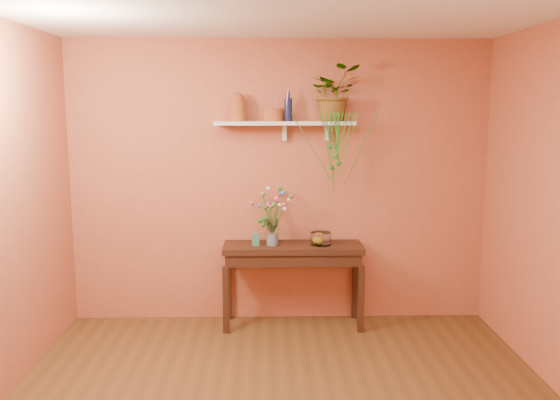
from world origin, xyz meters
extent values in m
cube|color=#B76543|center=(0.00, 2.00, 1.35)|extent=(4.00, 0.04, 2.70)
cube|color=#B76543|center=(0.00, -2.00, 1.35)|extent=(4.00, 0.04, 2.70)
cube|color=#321C12|center=(0.13, 1.77, 0.76)|extent=(1.30, 0.42, 0.06)
cube|color=#321C12|center=(0.13, 1.77, 0.68)|extent=(1.25, 0.38, 0.11)
cube|color=#321C12|center=(-0.50, 1.59, 0.31)|extent=(0.06, 0.06, 0.62)
cube|color=#321C12|center=(0.75, 1.59, 0.31)|extent=(0.06, 0.06, 0.62)
cube|color=#321C12|center=(-0.50, 1.95, 0.31)|extent=(0.06, 0.06, 0.62)
cube|color=#321C12|center=(0.75, 1.95, 0.31)|extent=(0.06, 0.06, 0.62)
cube|color=white|center=(0.05, 1.87, 1.92)|extent=(1.30, 0.24, 0.04)
cube|color=white|center=(0.05, 1.97, 1.83)|extent=(0.04, 0.05, 0.15)
cube|color=white|center=(0.45, 1.97, 1.83)|extent=(0.04, 0.05, 0.15)
cylinder|color=#AF5B2E|center=(-0.39, 1.88, 2.03)|extent=(0.20, 0.20, 0.19)
sphere|color=#AF5B2E|center=(-0.39, 1.88, 2.14)|extent=(0.12, 0.12, 0.12)
cylinder|color=#AF5B2E|center=(-0.06, 1.89, 2.00)|extent=(0.20, 0.20, 0.12)
cylinder|color=#131A3D|center=(0.08, 1.88, 2.04)|extent=(0.09, 0.09, 0.21)
cylinder|color=#131A3D|center=(0.08, 1.88, 2.18)|extent=(0.03, 0.03, 0.06)
imported|color=#217121|center=(0.50, 1.87, 2.19)|extent=(0.55, 0.51, 0.51)
cylinder|color=#217121|center=(0.50, 1.77, 1.77)|extent=(0.11, 0.07, 0.50)
cylinder|color=green|center=(0.52, 1.73, 1.82)|extent=(0.07, 0.02, 0.39)
cylinder|color=green|center=(0.62, 1.71, 1.83)|extent=(0.11, 0.08, 0.37)
cylinder|color=#217121|center=(0.51, 1.70, 1.85)|extent=(0.04, 0.08, 0.34)
cylinder|color=green|center=(0.48, 1.73, 1.70)|extent=(0.07, 0.11, 0.63)
cylinder|color=green|center=(0.52, 1.72, 1.86)|extent=(0.08, 0.18, 0.33)
cylinder|color=#217121|center=(0.73, 1.65, 1.69)|extent=(0.25, 0.25, 0.66)
cylinder|color=green|center=(0.53, 1.71, 1.83)|extent=(0.02, 0.13, 0.37)
cylinder|color=green|center=(0.56, 1.74, 1.82)|extent=(0.10, 0.02, 0.39)
cylinder|color=#217121|center=(0.29, 1.71, 1.70)|extent=(0.38, 0.08, 0.64)
cylinder|color=green|center=(0.55, 1.72, 1.76)|extent=(0.16, 0.12, 0.52)
cylinder|color=green|center=(0.65, 1.76, 1.81)|extent=(0.12, 0.03, 0.42)
cylinder|color=#217121|center=(0.44, 1.69, 1.84)|extent=(0.17, 0.13, 0.36)
cylinder|color=green|center=(0.48, 1.74, 1.86)|extent=(0.07, 0.17, 0.33)
cylinder|color=green|center=(0.53, 1.66, 1.74)|extent=(0.12, 0.23, 0.56)
cylinder|color=#217121|center=(0.46, 1.68, 1.66)|extent=(0.10, 0.19, 0.72)
cylinder|color=green|center=(0.55, 1.78, 1.84)|extent=(0.06, 0.05, 0.35)
cylinder|color=green|center=(0.55, 1.78, 1.85)|extent=(0.07, 0.04, 0.33)
cylinder|color=#217121|center=(0.43, 1.76, 1.76)|extent=(0.12, 0.10, 0.52)
cylinder|color=green|center=(0.52, 1.70, 1.73)|extent=(0.01, 0.11, 0.58)
sphere|color=#217121|center=(0.53, 1.68, 1.57)|extent=(0.04, 0.04, 0.04)
sphere|color=#217121|center=(0.52, 1.76, 1.62)|extent=(0.04, 0.04, 0.04)
sphere|color=#217121|center=(0.47, 1.77, 1.70)|extent=(0.04, 0.04, 0.04)
sphere|color=#217121|center=(0.48, 1.74, 1.52)|extent=(0.04, 0.04, 0.04)
cylinder|color=white|center=(-0.07, 1.75, 0.91)|extent=(0.11, 0.11, 0.23)
cylinder|color=silver|center=(-0.07, 1.75, 0.85)|extent=(0.10, 0.10, 0.11)
cylinder|color=#386B28|center=(-0.06, 1.65, 1.06)|extent=(0.01, 0.21, 0.31)
sphere|color=#518730|center=(-0.06, 1.55, 1.21)|extent=(0.04, 0.04, 0.04)
cylinder|color=#386B28|center=(-0.05, 1.71, 1.07)|extent=(0.05, 0.09, 0.34)
sphere|color=#ED3A81|center=(-0.03, 1.67, 1.24)|extent=(0.05, 0.05, 0.05)
cylinder|color=#386B28|center=(-0.04, 1.70, 1.05)|extent=(0.07, 0.10, 0.28)
sphere|color=white|center=(0.00, 1.65, 1.19)|extent=(0.03, 0.03, 0.03)
cylinder|color=#386B28|center=(-0.01, 1.69, 1.03)|extent=(0.11, 0.13, 0.25)
sphere|color=white|center=(0.04, 1.63, 1.15)|extent=(0.04, 0.04, 0.04)
cylinder|color=#386B28|center=(0.01, 1.74, 1.07)|extent=(0.16, 0.03, 0.32)
sphere|color=white|center=(0.08, 1.72, 1.23)|extent=(0.03, 0.03, 0.03)
cylinder|color=#386B28|center=(0.02, 1.74, 1.08)|extent=(0.18, 0.04, 0.35)
sphere|color=#518730|center=(0.10, 1.72, 1.26)|extent=(0.04, 0.04, 0.04)
cylinder|color=#386B28|center=(-0.01, 1.77, 1.04)|extent=(0.11, 0.04, 0.26)
sphere|color=#ED3A81|center=(0.04, 1.79, 1.17)|extent=(0.04, 0.04, 0.04)
cylinder|color=#386B28|center=(-0.02, 1.77, 1.09)|extent=(0.10, 0.05, 0.37)
sphere|color=#426DBC|center=(0.03, 1.80, 1.28)|extent=(0.05, 0.05, 0.05)
cylinder|color=#386B28|center=(-0.03, 1.80, 1.11)|extent=(0.08, 0.10, 0.40)
sphere|color=#217121|center=(0.01, 1.84, 1.31)|extent=(0.04, 0.04, 0.04)
cylinder|color=#386B28|center=(-0.03, 1.85, 1.08)|extent=(0.08, 0.21, 0.35)
sphere|color=#ED3A81|center=(0.01, 1.95, 1.25)|extent=(0.05, 0.05, 0.05)
cylinder|color=#386B28|center=(-0.04, 1.83, 1.10)|extent=(0.07, 0.16, 0.40)
sphere|color=#518730|center=(0.00, 1.91, 1.30)|extent=(0.03, 0.03, 0.03)
cylinder|color=#386B28|center=(-0.08, 1.80, 1.04)|extent=(0.03, 0.11, 0.27)
sphere|color=#ED3A81|center=(-0.10, 1.86, 1.17)|extent=(0.04, 0.04, 0.04)
cylinder|color=#386B28|center=(-0.09, 1.81, 1.11)|extent=(0.04, 0.12, 0.41)
sphere|color=white|center=(-0.10, 1.87, 1.31)|extent=(0.04, 0.04, 0.04)
cylinder|color=#386B28|center=(-0.11, 1.82, 1.08)|extent=(0.10, 0.14, 0.36)
sphere|color=white|center=(-0.16, 1.88, 1.26)|extent=(0.03, 0.03, 0.03)
cylinder|color=#386B28|center=(-0.11, 1.77, 1.09)|extent=(0.10, 0.04, 0.37)
sphere|color=white|center=(-0.16, 1.78, 1.28)|extent=(0.03, 0.03, 0.03)
cylinder|color=#386B28|center=(-0.11, 1.76, 1.09)|extent=(0.09, 0.03, 0.37)
sphere|color=#518730|center=(-0.15, 1.77, 1.27)|extent=(0.04, 0.04, 0.04)
cylinder|color=#386B28|center=(-0.16, 1.77, 1.05)|extent=(0.20, 0.04, 0.28)
sphere|color=#ED3A81|center=(-0.26, 1.78, 1.19)|extent=(0.04, 0.04, 0.04)
cylinder|color=#386B28|center=(-0.13, 1.71, 1.04)|extent=(0.12, 0.09, 0.28)
sphere|color=#426DBC|center=(-0.19, 1.67, 1.18)|extent=(0.03, 0.03, 0.03)
cylinder|color=#386B28|center=(-0.10, 1.72, 1.03)|extent=(0.07, 0.06, 0.25)
sphere|color=#217121|center=(-0.13, 1.70, 1.15)|extent=(0.04, 0.04, 0.04)
cylinder|color=#386B28|center=(-0.09, 1.71, 1.05)|extent=(0.05, 0.09, 0.28)
sphere|color=#ED3A81|center=(-0.11, 1.66, 1.19)|extent=(0.04, 0.04, 0.04)
cylinder|color=#386B28|center=(-0.07, 1.70, 1.04)|extent=(0.02, 0.12, 0.27)
sphere|color=#518730|center=(-0.08, 1.64, 1.17)|extent=(0.04, 0.04, 0.04)
sphere|color=#217121|center=(-0.15, 1.85, 0.99)|extent=(0.04, 0.04, 0.04)
sphere|color=#217121|center=(-0.13, 1.69, 1.06)|extent=(0.04, 0.04, 0.04)
sphere|color=#217121|center=(-0.18, 1.69, 1.03)|extent=(0.04, 0.04, 0.04)
sphere|color=#217121|center=(-0.15, 1.77, 0.98)|extent=(0.04, 0.04, 0.04)
sphere|color=#217121|center=(-0.02, 1.83, 1.01)|extent=(0.04, 0.04, 0.04)
sphere|color=#217121|center=(-0.14, 1.73, 1.05)|extent=(0.04, 0.04, 0.04)
cylinder|color=white|center=(0.39, 1.76, 0.85)|extent=(0.19, 0.19, 0.12)
cylinder|color=white|center=(0.39, 1.76, 0.80)|extent=(0.19, 0.19, 0.01)
sphere|color=yellow|center=(0.37, 1.76, 0.84)|extent=(0.08, 0.08, 0.08)
cube|color=#276F7F|center=(-0.22, 1.74, 0.85)|extent=(0.07, 0.06, 0.11)
camera|label=1|loc=(-0.11, -3.61, 2.07)|focal=37.74mm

